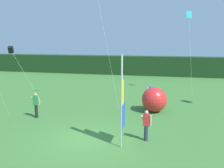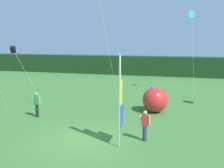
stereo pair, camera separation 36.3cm
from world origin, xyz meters
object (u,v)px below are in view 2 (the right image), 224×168
person_near_banner (37,104)px  inflatable_balloon (155,100)px  person_mid_field (145,125)px  kite_cyan_diamond_3 (192,21)px  banner_flag (121,102)px  kite_black_box_1 (13,50)px

person_near_banner → inflatable_balloon: bearing=22.2°
person_mid_field → kite_cyan_diamond_3: 14.60m
person_near_banner → person_mid_field: bearing=-15.6°
person_near_banner → kite_cyan_diamond_3: size_ratio=0.21×
kite_cyan_diamond_3 → inflatable_balloon: bearing=-111.0°
person_near_banner → person_mid_field: person_near_banner is taller
banner_flag → inflatable_balloon: banner_flag is taller
inflatable_balloon → kite_black_box_1: size_ratio=0.39×
kite_black_box_1 → person_mid_field: bearing=-24.1°
banner_flag → inflatable_balloon: (1.30, 6.29, -1.33)m
person_near_banner → inflatable_balloon: 8.64m
banner_flag → kite_black_box_1: (-10.54, 6.05, 2.30)m
banner_flag → kite_black_box_1: kite_black_box_1 is taller
person_mid_field → person_near_banner: bearing=164.4°
kite_black_box_1 → person_near_banner: bearing=-38.2°
person_near_banner → inflatable_balloon: (8.00, 3.26, 0.01)m
kite_cyan_diamond_3 → person_mid_field: bearing=-103.0°
kite_cyan_diamond_3 → banner_flag: bearing=-106.8°
person_near_banner → kite_cyan_diamond_3: kite_cyan_diamond_3 is taller
kite_cyan_diamond_3 → person_near_banner: bearing=-135.6°
banner_flag → person_mid_field: bearing=35.4°
person_mid_field → kite_cyan_diamond_3: size_ratio=0.21×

